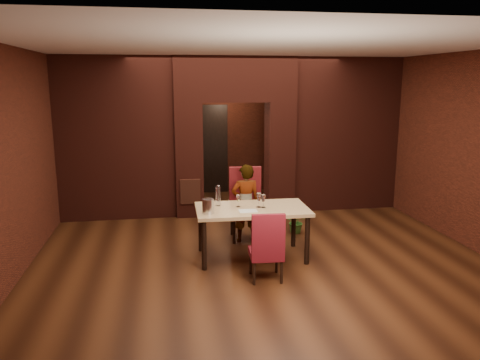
% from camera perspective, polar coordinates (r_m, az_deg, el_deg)
% --- Properties ---
extents(floor, '(8.00, 8.00, 0.00)m').
position_cam_1_polar(floor, '(8.03, 1.59, -7.77)').
color(floor, '#442211').
rests_on(floor, ground).
extents(ceiling, '(7.00, 8.00, 0.04)m').
position_cam_1_polar(ceiling, '(7.58, 1.74, 15.64)').
color(ceiling, silver).
rests_on(ceiling, ground).
extents(wall_back, '(7.00, 0.04, 3.20)m').
position_cam_1_polar(wall_back, '(11.57, -2.16, 6.42)').
color(wall_back, maroon).
rests_on(wall_back, ground).
extents(wall_front, '(7.00, 0.04, 3.20)m').
position_cam_1_polar(wall_front, '(3.88, 13.09, -4.97)').
color(wall_front, maroon).
rests_on(wall_front, ground).
extents(wall_left, '(0.04, 8.00, 3.20)m').
position_cam_1_polar(wall_left, '(7.78, -24.57, 2.66)').
color(wall_left, maroon).
rests_on(wall_left, ground).
extents(wall_right, '(0.04, 8.00, 3.20)m').
position_cam_1_polar(wall_right, '(8.99, 24.17, 3.81)').
color(wall_right, maroon).
rests_on(wall_right, ground).
extents(pillar_left, '(0.55, 0.55, 2.30)m').
position_cam_1_polar(pillar_left, '(9.56, -6.27, 2.48)').
color(pillar_left, maroon).
rests_on(pillar_left, ground).
extents(pillar_right, '(0.55, 0.55, 2.30)m').
position_cam_1_polar(pillar_right, '(9.85, 4.85, 2.78)').
color(pillar_right, maroon).
rests_on(pillar_right, ground).
extents(lintel, '(2.45, 0.55, 0.90)m').
position_cam_1_polar(lintel, '(9.54, -0.65, 12.18)').
color(lintel, maroon).
rests_on(lintel, ground).
extents(wing_wall_left, '(2.28, 0.35, 3.20)m').
position_cam_1_polar(wing_wall_left, '(9.53, -14.86, 4.85)').
color(wing_wall_left, maroon).
rests_on(wing_wall_left, ground).
extents(wing_wall_right, '(2.28, 0.35, 3.20)m').
position_cam_1_polar(wing_wall_right, '(10.23, 12.62, 5.42)').
color(wing_wall_right, maroon).
rests_on(wing_wall_right, ground).
extents(vent_panel, '(0.40, 0.03, 0.50)m').
position_cam_1_polar(vent_panel, '(9.39, -6.08, -1.42)').
color(vent_panel, '#98442C').
rests_on(vent_panel, ground).
extents(rear_door, '(0.90, 0.08, 2.10)m').
position_cam_1_polar(rear_door, '(11.53, -4.07, 3.63)').
color(rear_door, black).
rests_on(rear_door, ground).
extents(rear_door_frame, '(1.02, 0.04, 2.22)m').
position_cam_1_polar(rear_door_frame, '(11.49, -4.06, 3.60)').
color(rear_door_frame, black).
rests_on(rear_door_frame, ground).
extents(dining_table, '(1.74, 1.00, 0.81)m').
position_cam_1_polar(dining_table, '(7.32, 1.46, -6.43)').
color(dining_table, tan).
rests_on(dining_table, ground).
extents(chair_far, '(0.60, 0.60, 1.24)m').
position_cam_1_polar(chair_far, '(8.11, 0.79, -3.00)').
color(chair_far, maroon).
rests_on(chair_far, ground).
extents(chair_near, '(0.48, 0.48, 0.99)m').
position_cam_1_polar(chair_near, '(6.53, 3.18, -7.91)').
color(chair_near, maroon).
rests_on(chair_near, ground).
extents(person_seated, '(0.49, 0.33, 1.35)m').
position_cam_1_polar(person_seated, '(7.98, 0.69, -2.84)').
color(person_seated, silver).
rests_on(person_seated, ground).
extents(wine_glass_a, '(0.08, 0.08, 0.19)m').
position_cam_1_polar(wine_glass_a, '(7.22, -0.21, -2.58)').
color(wine_glass_a, white).
rests_on(wine_glass_a, dining_table).
extents(wine_glass_b, '(0.09, 0.09, 0.22)m').
position_cam_1_polar(wine_glass_b, '(7.20, 2.31, -2.49)').
color(wine_glass_b, white).
rests_on(wine_glass_b, dining_table).
extents(wine_glass_c, '(0.08, 0.08, 0.20)m').
position_cam_1_polar(wine_glass_c, '(7.19, 2.87, -2.59)').
color(wine_glass_c, white).
rests_on(wine_glass_c, dining_table).
extents(tasting_sheet, '(0.28, 0.20, 0.00)m').
position_cam_1_polar(tasting_sheet, '(7.02, 0.99, -3.79)').
color(tasting_sheet, silver).
rests_on(tasting_sheet, dining_table).
extents(wine_bucket, '(0.18, 0.18, 0.22)m').
position_cam_1_polar(wine_bucket, '(6.89, -3.90, -3.21)').
color(wine_bucket, silver).
rests_on(wine_bucket, dining_table).
extents(water_bottle, '(0.08, 0.08, 0.33)m').
position_cam_1_polar(water_bottle, '(7.29, -2.70, -1.89)').
color(water_bottle, white).
rests_on(water_bottle, dining_table).
extents(potted_plant, '(0.44, 0.39, 0.43)m').
position_cam_1_polar(potted_plant, '(8.61, 6.89, -5.01)').
color(potted_plant, '#346925').
rests_on(potted_plant, ground).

